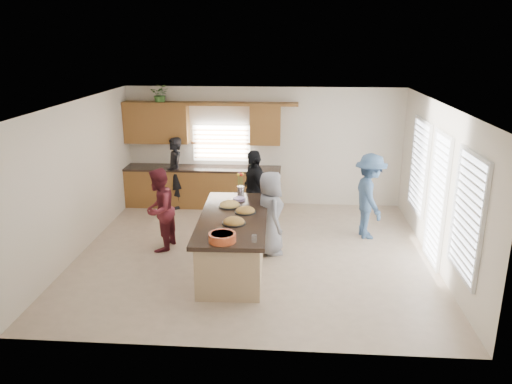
# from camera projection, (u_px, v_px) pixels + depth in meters

# --- Properties ---
(floor) EXTENTS (6.50, 6.50, 0.00)m
(floor) POSITION_uv_depth(u_px,v_px,m) (254.00, 253.00, 9.37)
(floor) COLOR #CCB297
(floor) RESTS_ON ground
(room_shell) EXTENTS (6.52, 6.02, 2.81)m
(room_shell) POSITION_uv_depth(u_px,v_px,m) (254.00, 155.00, 8.80)
(room_shell) COLOR silver
(room_shell) RESTS_ON ground
(back_cabinetry) EXTENTS (4.08, 0.66, 2.46)m
(back_cabinetry) POSITION_uv_depth(u_px,v_px,m) (201.00, 168.00, 11.80)
(back_cabinetry) COLOR brown
(back_cabinetry) RESTS_ON ground
(right_wall_glazing) EXTENTS (0.06, 4.00, 2.25)m
(right_wall_glazing) POSITION_uv_depth(u_px,v_px,m) (439.00, 191.00, 8.62)
(right_wall_glazing) COLOR white
(right_wall_glazing) RESTS_ON ground
(island) EXTENTS (1.23, 2.73, 0.95)m
(island) POSITION_uv_depth(u_px,v_px,m) (234.00, 243.00, 8.70)
(island) COLOR tan
(island) RESTS_ON ground
(platter_front) EXTENTS (0.39, 0.39, 0.16)m
(platter_front) POSITION_uv_depth(u_px,v_px,m) (234.00, 222.00, 8.20)
(platter_front) COLOR black
(platter_front) RESTS_ON island
(platter_mid) EXTENTS (0.38, 0.38, 0.15)m
(platter_mid) POSITION_uv_depth(u_px,v_px,m) (245.00, 211.00, 8.73)
(platter_mid) COLOR black
(platter_mid) RESTS_ON island
(platter_back) EXTENTS (0.41, 0.41, 0.16)m
(platter_back) POSITION_uv_depth(u_px,v_px,m) (230.00, 205.00, 9.03)
(platter_back) COLOR black
(platter_back) RESTS_ON island
(salad_bowl) EXTENTS (0.42, 0.42, 0.13)m
(salad_bowl) POSITION_uv_depth(u_px,v_px,m) (222.00, 237.00, 7.48)
(salad_bowl) COLOR #C64C24
(salad_bowl) RESTS_ON island
(clear_cup) EXTENTS (0.08, 0.08, 0.11)m
(clear_cup) POSITION_uv_depth(u_px,v_px,m) (254.00, 239.00, 7.46)
(clear_cup) COLOR white
(clear_cup) RESTS_ON island
(plate_stack) EXTENTS (0.23, 0.23, 0.04)m
(plate_stack) POSITION_uv_depth(u_px,v_px,m) (239.00, 199.00, 9.39)
(plate_stack) COLOR #B99BE2
(plate_stack) RESTS_ON island
(flower_vase) EXTENTS (0.14, 0.14, 0.43)m
(flower_vase) POSITION_uv_depth(u_px,v_px,m) (241.00, 183.00, 9.67)
(flower_vase) COLOR silver
(flower_vase) RESTS_ON island
(potted_plant) EXTENTS (0.43, 0.37, 0.46)m
(potted_plant) POSITION_uv_depth(u_px,v_px,m) (160.00, 94.00, 11.43)
(potted_plant) COLOR #3F6F2C
(potted_plant) RESTS_ON back_cabinetry
(woman_left_back) EXTENTS (0.61, 0.72, 1.69)m
(woman_left_back) POSITION_uv_depth(u_px,v_px,m) (175.00, 173.00, 11.66)
(woman_left_back) COLOR black
(woman_left_back) RESTS_ON ground
(woman_left_mid) EXTENTS (0.70, 0.84, 1.58)m
(woman_left_mid) POSITION_uv_depth(u_px,v_px,m) (159.00, 210.00, 9.34)
(woman_left_mid) COLOR maroon
(woman_left_mid) RESTS_ON ground
(woman_left_front) EXTENTS (0.81, 1.10, 1.73)m
(woman_left_front) POSITION_uv_depth(u_px,v_px,m) (254.00, 191.00, 10.21)
(woman_left_front) COLOR black
(woman_left_front) RESTS_ON ground
(woman_right_back) EXTENTS (0.79, 1.19, 1.72)m
(woman_right_back) POSITION_uv_depth(u_px,v_px,m) (369.00, 196.00, 9.91)
(woman_right_back) COLOR #375378
(woman_right_back) RESTS_ON ground
(woman_right_front) EXTENTS (0.70, 0.88, 1.57)m
(woman_right_front) POSITION_uv_depth(u_px,v_px,m) (270.00, 213.00, 9.19)
(woman_right_front) COLOR slate
(woman_right_front) RESTS_ON ground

